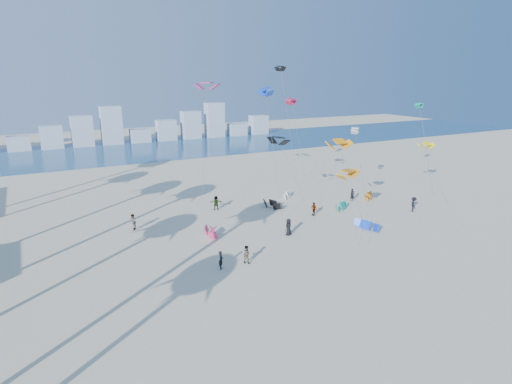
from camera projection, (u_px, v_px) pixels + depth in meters
name	position (u px, v px, depth m)	size (l,w,h in m)	color
ground	(331.00, 324.00, 27.90)	(220.00, 220.00, 0.00)	beige
ocean	(115.00, 151.00, 89.33)	(220.00, 220.00, 0.00)	navy
kitesurfer_near	(221.00, 260.00, 35.60)	(0.56, 0.37, 1.54)	black
kitesurfer_mid	(246.00, 254.00, 36.69)	(0.76, 0.59, 1.56)	gray
kitesurfers_far	(285.00, 210.00, 48.55)	(31.05, 12.51, 1.73)	black
grounded_kites	(312.00, 211.00, 49.39)	(24.36, 16.82, 0.98)	#CF2E6A
flying_kites	(309.00, 113.00, 50.44)	(30.05, 28.25, 16.85)	orange
distant_skyline	(100.00, 131.00, 96.52)	(85.00, 3.00, 8.40)	#9EADBF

